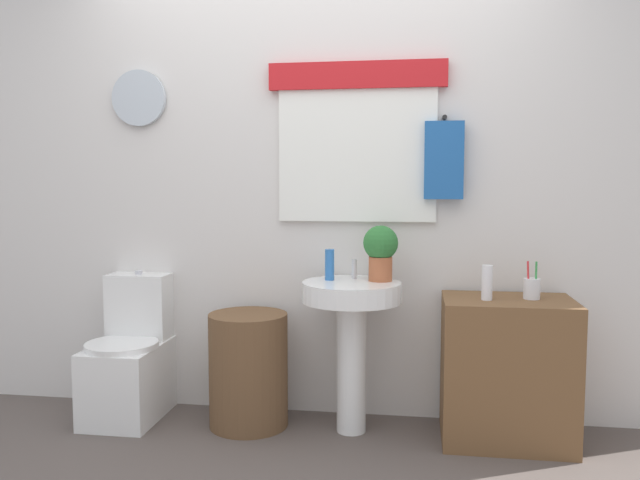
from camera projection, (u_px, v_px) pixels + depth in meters
back_wall at (316, 177)px, 3.48m from camera, size 4.40×0.18×2.60m
toilet at (130, 363)px, 3.46m from camera, size 0.38×0.51×0.78m
laundry_hamper at (248, 370)px, 3.32m from camera, size 0.41×0.41×0.59m
pedestal_sink at (352, 320)px, 3.22m from camera, size 0.50×0.50×0.77m
faucet at (354, 269)px, 3.31m from camera, size 0.03×0.03×0.10m
wooden_cabinet at (507, 370)px, 3.12m from camera, size 0.63×0.44×0.71m
soap_bottle at (330, 265)px, 3.26m from camera, size 0.05×0.05×0.16m
potted_plant at (381, 249)px, 3.22m from camera, size 0.18×0.18×0.28m
lotion_bottle at (487, 283)px, 3.06m from camera, size 0.05×0.05×0.17m
toothbrush_cup at (532, 288)px, 3.09m from camera, size 0.08×0.08×0.19m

